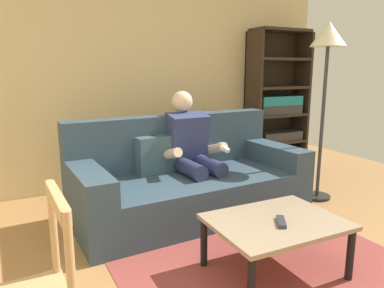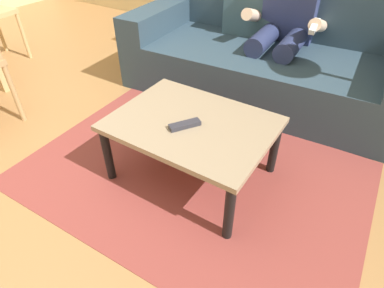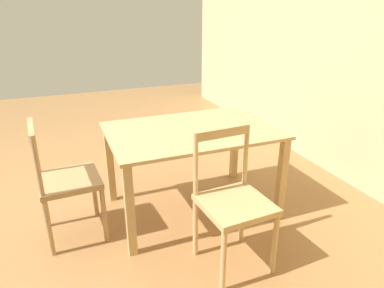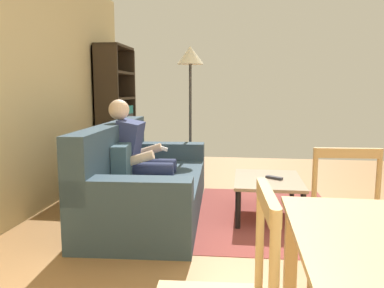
% 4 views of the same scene
% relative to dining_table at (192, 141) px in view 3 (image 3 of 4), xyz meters
% --- Properties ---
extents(wall_side, '(0.12, 6.31, 2.63)m').
position_rel_dining_table_xyz_m(wall_side, '(-1.66, -0.37, 0.70)').
color(wall_side, '#C8B586').
rests_on(wall_side, ground_plane).
extents(dining_table, '(1.32, 0.89, 0.73)m').
position_rel_dining_table_xyz_m(dining_table, '(0.00, 0.00, 0.00)').
color(dining_table, tan).
rests_on(dining_table, ground_plane).
extents(dining_chair_near_wall, '(0.45, 0.45, 0.92)m').
position_rel_dining_table_xyz_m(dining_chair_near_wall, '(0.00, 0.72, -0.16)').
color(dining_chair_near_wall, tan).
rests_on(dining_chair_near_wall, ground_plane).
extents(dining_chair_facing_couch, '(0.44, 0.44, 0.91)m').
position_rel_dining_table_xyz_m(dining_chair_facing_couch, '(0.99, 0.00, -0.16)').
color(dining_chair_facing_couch, tan).
rests_on(dining_chair_facing_couch, ground_plane).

